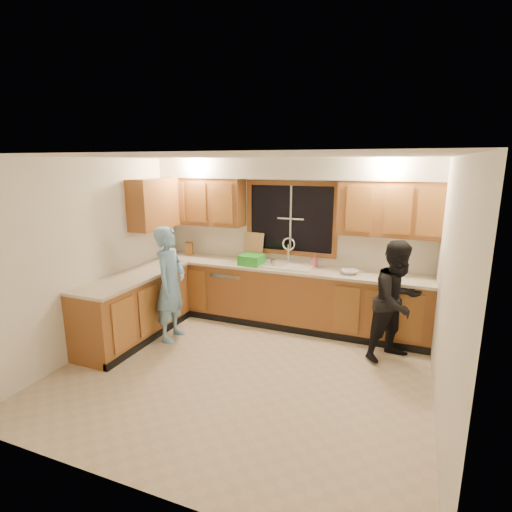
{
  "coord_description": "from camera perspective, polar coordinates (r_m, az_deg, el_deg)",
  "views": [
    {
      "loc": [
        1.75,
        -3.94,
        2.44
      ],
      "look_at": [
        -0.08,
        0.65,
        1.28
      ],
      "focal_mm": 28.0,
      "sensor_mm": 36.0,
      "label": 1
    }
  ],
  "objects": [
    {
      "name": "floor",
      "position": [
        4.95,
        -2.01,
        -16.26
      ],
      "size": [
        4.2,
        4.2,
        0.0
      ],
      "primitive_type": "plane",
      "color": "beige",
      "rests_on": "ground"
    },
    {
      "name": "ceiling",
      "position": [
        4.31,
        -2.29,
        14.04
      ],
      "size": [
        4.2,
        4.2,
        0.0
      ],
      "primitive_type": "plane",
      "rotation": [
        3.14,
        0.0,
        0.0
      ],
      "color": "white"
    },
    {
      "name": "wall_back",
      "position": [
        6.21,
        4.96,
        2.15
      ],
      "size": [
        4.2,
        0.0,
        4.2
      ],
      "primitive_type": "plane",
      "rotation": [
        1.57,
        0.0,
        0.0
      ],
      "color": "white",
      "rests_on": "ground"
    },
    {
      "name": "wall_left",
      "position": [
        5.64,
        -22.06,
        0.08
      ],
      "size": [
        0.0,
        3.8,
        3.8
      ],
      "primitive_type": "plane",
      "rotation": [
        1.57,
        0.0,
        1.57
      ],
      "color": "white",
      "rests_on": "ground"
    },
    {
      "name": "wall_right",
      "position": [
        4.13,
        25.68,
        -4.83
      ],
      "size": [
        0.0,
        3.8,
        3.8
      ],
      "primitive_type": "plane",
      "rotation": [
        1.57,
        0.0,
        -1.57
      ],
      "color": "white",
      "rests_on": "ground"
    },
    {
      "name": "base_cabinets_back",
      "position": [
        6.15,
        3.99,
        -5.78
      ],
      "size": [
        4.2,
        0.6,
        0.88
      ],
      "primitive_type": "cube",
      "color": "#975A2C",
      "rests_on": "ground"
    },
    {
      "name": "base_cabinets_left",
      "position": [
        5.92,
        -16.92,
        -7.1
      ],
      "size": [
        0.6,
        1.9,
        0.88
      ],
      "primitive_type": "cube",
      "color": "#975A2C",
      "rests_on": "ground"
    },
    {
      "name": "countertop_back",
      "position": [
        6.0,
        4.02,
        -1.66
      ],
      "size": [
        4.2,
        0.63,
        0.04
      ],
      "primitive_type": "cube",
      "color": "beige",
      "rests_on": "base_cabinets_back"
    },
    {
      "name": "countertop_left",
      "position": [
        5.77,
        -17.11,
        -2.83
      ],
      "size": [
        0.63,
        1.9,
        0.04
      ],
      "primitive_type": "cube",
      "color": "beige",
      "rests_on": "base_cabinets_left"
    },
    {
      "name": "upper_cabinets_left",
      "position": [
        6.53,
        -7.52,
        7.73
      ],
      "size": [
        1.35,
        0.33,
        0.75
      ],
      "primitive_type": "cube",
      "color": "#975A2C",
      "rests_on": "wall_back"
    },
    {
      "name": "upper_cabinets_right",
      "position": [
        5.72,
        18.46,
        6.4
      ],
      "size": [
        1.35,
        0.33,
        0.75
      ],
      "primitive_type": "cube",
      "color": "#975A2C",
      "rests_on": "wall_back"
    },
    {
      "name": "upper_cabinets_return",
      "position": [
        6.29,
        -14.37,
        7.23
      ],
      "size": [
        0.33,
        0.9,
        0.75
      ],
      "primitive_type": "cube",
      "color": "#975A2C",
      "rests_on": "wall_left"
    },
    {
      "name": "soffit",
      "position": [
        5.93,
        4.67,
        12.34
      ],
      "size": [
        4.2,
        0.35,
        0.3
      ],
      "primitive_type": "cube",
      "color": "silver",
      "rests_on": "wall_back"
    },
    {
      "name": "window_frame",
      "position": [
        6.15,
        5.0,
        5.34
      ],
      "size": [
        1.44,
        0.03,
        1.14
      ],
      "color": "black",
      "rests_on": "wall_back"
    },
    {
      "name": "sink",
      "position": [
        6.03,
        4.07,
        -1.94
      ],
      "size": [
        0.86,
        0.52,
        0.57
      ],
      "color": "white",
      "rests_on": "countertop_back"
    },
    {
      "name": "dishwasher",
      "position": [
        6.44,
        -3.28,
        -5.15
      ],
      "size": [
        0.6,
        0.56,
        0.82
      ],
      "primitive_type": "cube",
      "color": "silver",
      "rests_on": "floor"
    },
    {
      "name": "stove",
      "position": [
        5.52,
        -20.63,
        -8.79
      ],
      "size": [
        0.58,
        0.75,
        0.9
      ],
      "primitive_type": "cube",
      "color": "silver",
      "rests_on": "floor"
    },
    {
      "name": "man",
      "position": [
        5.65,
        -12.12,
        -3.92
      ],
      "size": [
        0.44,
        0.62,
        1.6
      ],
      "primitive_type": "imported",
      "rotation": [
        0.0,
        0.0,
        1.68
      ],
      "color": "#74ACDC",
      "rests_on": "floor"
    },
    {
      "name": "woman",
      "position": [
        5.26,
        19.52,
        -6.09
      ],
      "size": [
        0.92,
        0.94,
        1.53
      ],
      "primitive_type": "imported",
      "rotation": [
        0.0,
        0.0,
        0.86
      ],
      "color": "black",
      "rests_on": "floor"
    },
    {
      "name": "knife_block",
      "position": [
        6.77,
        -9.56,
        1.03
      ],
      "size": [
        0.15,
        0.14,
        0.22
      ],
      "primitive_type": "cube",
      "rotation": [
        0.0,
        0.0,
        0.37
      ],
      "color": "#A1652C",
      "rests_on": "countertop_back"
    },
    {
      "name": "cutting_board",
      "position": [
        6.35,
        -0.35,
        1.42
      ],
      "size": [
        0.33,
        0.14,
        0.43
      ],
      "primitive_type": "cube",
      "rotation": [
        -0.21,
        0.0,
        -0.08
      ],
      "color": "tan",
      "rests_on": "countertop_back"
    },
    {
      "name": "dish_crate",
      "position": [
        6.05,
        -0.63,
        -0.55
      ],
      "size": [
        0.35,
        0.33,
        0.16
      ],
      "primitive_type": "cube",
      "rotation": [
        0.0,
        0.0,
        -0.07
      ],
      "color": "green",
      "rests_on": "countertop_back"
    },
    {
      "name": "soap_bottle",
      "position": [
        6.0,
        8.35,
        -0.73
      ],
      "size": [
        0.09,
        0.09,
        0.17
      ],
      "primitive_type": "imported",
      "rotation": [
        0.0,
        0.0,
        -0.19
      ],
      "color": "#ED5A81",
      "rests_on": "countertop_back"
    },
    {
      "name": "bowl",
      "position": [
        5.72,
        13.25,
        -2.23
      ],
      "size": [
        0.3,
        0.3,
        0.06
      ],
      "primitive_type": "imported",
      "rotation": [
        0.0,
        0.0,
        0.35
      ],
      "color": "silver",
      "rests_on": "countertop_back"
    },
    {
      "name": "can_left",
      "position": [
        6.03,
        0.33,
        -0.71
      ],
      "size": [
        0.09,
        0.09,
        0.13
      ],
      "primitive_type": "cylinder",
      "rotation": [
        0.0,
        0.0,
        0.35
      ],
      "color": "#B9B08E",
      "rests_on": "countertop_back"
    },
    {
      "name": "can_right",
      "position": [
        5.93,
        2.45,
        -1.06
      ],
      "size": [
        0.07,
        0.07,
        0.11
      ],
      "primitive_type": "cylinder",
      "rotation": [
        0.0,
        0.0,
        0.14
      ],
      "color": "#B9B08E",
      "rests_on": "countertop_back"
    }
  ]
}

